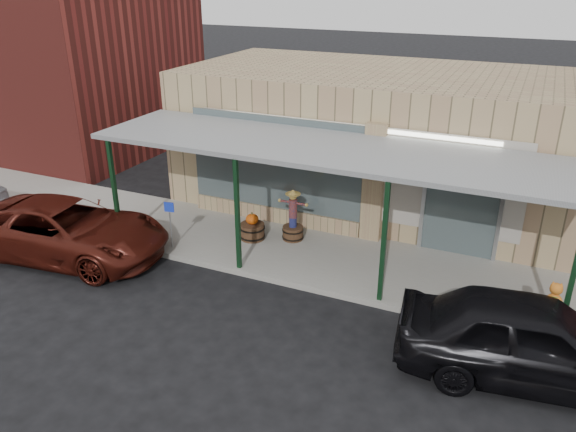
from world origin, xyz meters
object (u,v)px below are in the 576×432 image
at_px(parked_sedan, 533,340).
at_px(car_maroon, 66,230).
at_px(barrel_pumpkin, 252,229).
at_px(barrel_scarecrow, 293,223).
at_px(handicap_sign, 170,219).

distance_m(parked_sedan, car_maroon, 11.34).
relative_size(barrel_pumpkin, car_maroon, 0.15).
xyz_separation_m(barrel_scarecrow, barrel_pumpkin, (-1.03, -0.43, -0.21)).
relative_size(barrel_scarecrow, parked_sedan, 0.29).
height_order(barrel_scarecrow, car_maroon, barrel_scarecrow).
height_order(barrel_pumpkin, handicap_sign, handicap_sign).
distance_m(barrel_pumpkin, handicap_sign, 2.25).
xyz_separation_m(parked_sedan, car_maroon, (-11.34, 0.22, -0.08)).
xyz_separation_m(barrel_scarecrow, car_maroon, (-5.13, -3.06, 0.11)).
height_order(parked_sedan, car_maroon, parked_sedan).
xyz_separation_m(barrel_scarecrow, parked_sedan, (6.21, -3.28, 0.19)).
bearing_deg(handicap_sign, barrel_scarecrow, 22.03).
bearing_deg(car_maroon, handicap_sign, -68.55).
height_order(handicap_sign, parked_sedan, parked_sedan).
relative_size(handicap_sign, parked_sedan, 0.25).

